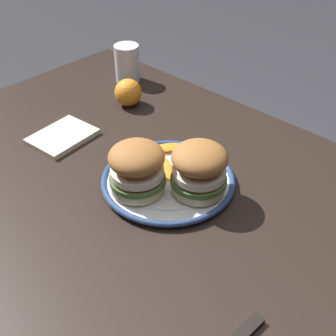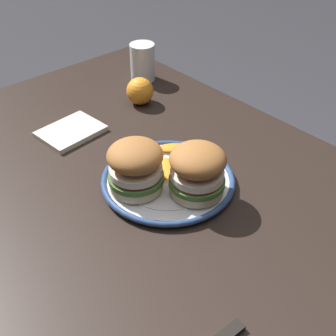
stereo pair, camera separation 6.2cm
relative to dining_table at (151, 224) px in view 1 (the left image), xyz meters
The scene contains 10 objects.
dining_table is the anchor object (origin of this frame).
dinner_plate 0.12m from the dining_table, 118.09° to the right, with size 0.27×0.27×0.02m.
sandwich_half_left 0.20m from the dining_table, 151.63° to the right, with size 0.15×0.15×0.10m.
sandwich_half_right 0.17m from the dining_table, 82.43° to the left, with size 0.15×0.15×0.10m.
orange_peel_curled 0.17m from the dining_table, 102.76° to the right, with size 0.06×0.06×0.01m.
orange_peel_strip_long 0.17m from the dining_table, 65.54° to the right, with size 0.06×0.07×0.01m.
orange_peel_strip_short 0.13m from the dining_table, 87.29° to the right, with size 0.08×0.07×0.01m.
drinking_glass 0.51m from the dining_table, 37.56° to the right, with size 0.07×0.07×0.10m.
whole_orange 0.37m from the dining_table, 35.75° to the right, with size 0.07×0.07×0.07m, color orange.
folded_napkin 0.29m from the dining_table, ahead, with size 0.14×0.11×0.01m, color beige.
Camera 1 is at (-0.49, 0.47, 1.27)m, focal length 47.20 mm.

